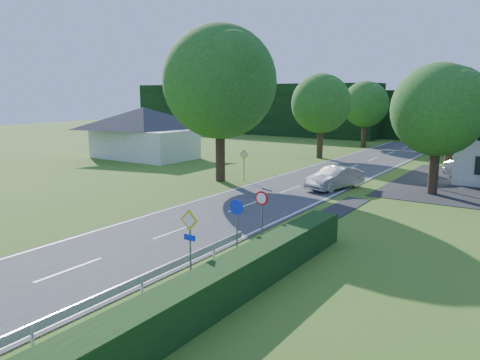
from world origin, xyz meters
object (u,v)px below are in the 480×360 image
Objects in this scene: streetlight at (436,125)px; moving_car at (335,178)px; motorcycle at (345,170)px; parked_car_silver_a at (479,168)px.

streetlight is 7.82m from moving_car.
parked_car_silver_a is (9.03, 4.87, 0.26)m from motorcycle.
parked_car_silver_a is at bearing 67.68° from moving_car.
moving_car is 0.94× the size of parked_car_silver_a.
parked_car_silver_a is (7.85, 9.90, 0.05)m from moving_car.
streetlight is 3.74× the size of motorcycle.
streetlight is at bearing -8.32° from motorcycle.
motorcycle is (-6.77, 0.94, -3.86)m from streetlight.
moving_car is at bearing -77.14° from motorcycle.
motorcycle is 10.27m from parked_car_silver_a.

